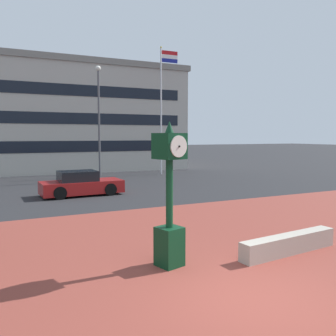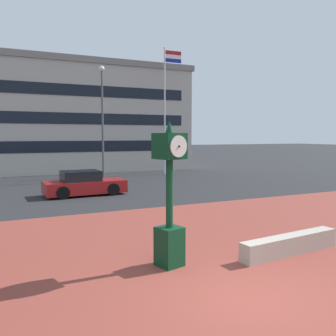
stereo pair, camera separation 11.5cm
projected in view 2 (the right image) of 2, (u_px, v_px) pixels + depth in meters
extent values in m
plane|color=#262628|center=(249.00, 298.00, 6.86)|extent=(200.00, 200.00, 0.00)
cube|color=brown|center=(191.00, 259.00, 9.01)|extent=(44.00, 12.74, 0.01)
cube|color=#ADA393|center=(290.00, 244.00, 9.41)|extent=(3.22, 0.72, 0.50)
cube|color=#0C381E|center=(169.00, 246.00, 8.52)|extent=(0.67, 0.67, 0.94)
cylinder|color=#0C381E|center=(169.00, 193.00, 8.41)|extent=(0.17, 0.17, 1.62)
cube|color=#0C381E|center=(169.00, 146.00, 8.31)|extent=(0.74, 0.74, 0.60)
cylinder|color=silver|center=(161.00, 146.00, 8.55)|extent=(0.48, 0.16, 0.49)
sphere|color=black|center=(160.00, 146.00, 8.56)|extent=(0.05, 0.05, 0.05)
cylinder|color=silver|center=(179.00, 146.00, 8.07)|extent=(0.48, 0.16, 0.49)
sphere|color=black|center=(179.00, 146.00, 8.05)|extent=(0.05, 0.05, 0.05)
cone|color=#0C381E|center=(169.00, 127.00, 8.27)|extent=(0.21, 0.21, 0.28)
cube|color=maroon|center=(85.00, 187.00, 18.71)|extent=(4.20, 1.90, 0.64)
cube|color=black|center=(81.00, 176.00, 18.57)|extent=(1.96, 1.56, 0.56)
cylinder|color=black|center=(104.00, 185.00, 20.01)|extent=(0.65, 0.25, 0.64)
cylinder|color=black|center=(113.00, 189.00, 18.60)|extent=(0.65, 0.25, 0.64)
cylinder|color=black|center=(57.00, 189.00, 18.84)|extent=(0.65, 0.25, 0.64)
cylinder|color=black|center=(63.00, 193.00, 17.43)|extent=(0.65, 0.25, 0.64)
cylinder|color=silver|center=(165.00, 112.00, 28.51)|extent=(0.12, 0.12, 9.94)
sphere|color=gold|center=(165.00, 47.00, 28.05)|extent=(0.14, 0.14, 0.14)
cube|color=red|center=(173.00, 53.00, 28.40)|extent=(1.39, 0.02, 0.30)
cube|color=white|center=(173.00, 57.00, 28.43)|extent=(1.39, 0.02, 0.30)
cube|color=navy|center=(173.00, 61.00, 28.45)|extent=(1.39, 0.02, 0.30)
cube|color=#B2ADA3|center=(61.00, 121.00, 33.72)|extent=(21.44, 11.87, 8.91)
cube|color=gray|center=(60.00, 70.00, 33.29)|extent=(21.87, 12.11, 0.50)
cube|color=black|center=(73.00, 147.00, 28.53)|extent=(19.29, 0.04, 0.90)
cube|color=black|center=(73.00, 118.00, 28.33)|extent=(19.29, 0.04, 0.90)
cube|color=black|center=(72.00, 90.00, 28.13)|extent=(19.29, 0.04, 0.90)
cylinder|color=#4C4C51|center=(103.00, 126.00, 24.53)|extent=(0.14, 0.14, 7.46)
sphere|color=white|center=(102.00, 69.00, 24.18)|extent=(0.36, 0.36, 0.36)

